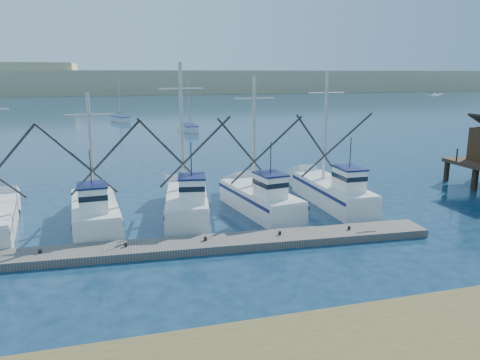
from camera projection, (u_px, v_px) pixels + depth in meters
name	position (u px, v px, depth m)	size (l,w,h in m)	color
ground	(323.00, 282.00, 20.24)	(500.00, 500.00, 0.00)	#0D2339
floating_dock	(146.00, 249.00, 23.51)	(30.49, 2.03, 0.41)	#68645D
dune_ridge	(122.00, 82.00, 215.86)	(360.00, 60.00, 10.00)	tan
trawler_fleet	(129.00, 208.00, 27.95)	(29.91, 9.35, 9.88)	silver
sailboat_near	(190.00, 128.00, 73.38)	(2.07, 6.38, 8.10)	silver
sailboat_far	(120.00, 119.00, 87.11)	(3.44, 5.81, 8.10)	silver
flying_gull	(434.00, 95.00, 30.95)	(1.24, 0.23, 0.23)	white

